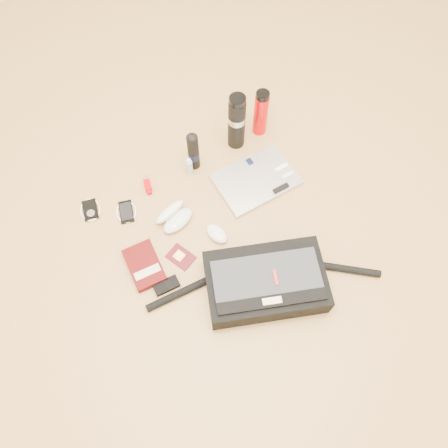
% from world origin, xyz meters
% --- Properties ---
extents(ground, '(4.00, 4.00, 0.00)m').
position_xyz_m(ground, '(0.00, 0.00, 0.00)').
color(ground, '#AE8348').
rests_on(ground, ground).
extents(messenger_bag, '(0.86, 0.47, 0.13)m').
position_xyz_m(messenger_bag, '(0.00, -0.21, 0.06)').
color(messenger_bag, black).
rests_on(messenger_bag, ground).
extents(laptop, '(0.36, 0.26, 0.03)m').
position_xyz_m(laptop, '(0.26, 0.21, 0.01)').
color(laptop, '#B4B4B6').
rests_on(laptop, ground).
extents(book, '(0.15, 0.20, 0.04)m').
position_xyz_m(book, '(-0.35, 0.12, 0.02)').
color(book, '#440706').
rests_on(book, ground).
extents(passport, '(0.11, 0.13, 0.01)m').
position_xyz_m(passport, '(-0.21, 0.08, 0.00)').
color(passport, '#4E0A15').
rests_on(passport, ground).
extents(mouse, '(0.08, 0.12, 0.03)m').
position_xyz_m(mouse, '(-0.03, 0.08, 0.02)').
color(mouse, silver).
rests_on(mouse, ground).
extents(sunglasses_case, '(0.17, 0.16, 0.09)m').
position_xyz_m(sunglasses_case, '(-0.14, 0.24, 0.03)').
color(sunglasses_case, silver).
rests_on(sunglasses_case, ground).
extents(ipod, '(0.11, 0.11, 0.01)m').
position_xyz_m(ipod, '(-0.42, 0.48, 0.01)').
color(ipod, black).
rests_on(ipod, ground).
extents(phone, '(0.11, 0.12, 0.01)m').
position_xyz_m(phone, '(-0.30, 0.39, 0.01)').
color(phone, black).
rests_on(phone, ground).
extents(inhaler, '(0.05, 0.10, 0.03)m').
position_xyz_m(inhaler, '(-0.16, 0.45, 0.01)').
color(inhaler, '#C30006').
rests_on(inhaler, ground).
extents(spray_bottle, '(0.03, 0.03, 0.11)m').
position_xyz_m(spray_bottle, '(0.04, 0.41, 0.05)').
color(spray_bottle, '#98BBD1').
rests_on(spray_bottle, ground).
extents(aerosol_can, '(0.06, 0.06, 0.21)m').
position_xyz_m(aerosol_can, '(0.08, 0.43, 0.11)').
color(aerosol_can, black).
rests_on(aerosol_can, ground).
extents(thermos_black, '(0.10, 0.10, 0.30)m').
position_xyz_m(thermos_black, '(0.31, 0.44, 0.15)').
color(thermos_black, black).
rests_on(thermos_black, ground).
extents(thermos_red, '(0.08, 0.08, 0.25)m').
position_xyz_m(thermos_red, '(0.44, 0.43, 0.12)').
color(thermos_red, red).
rests_on(thermos_red, ground).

